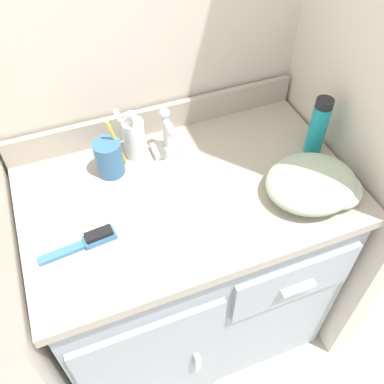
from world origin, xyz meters
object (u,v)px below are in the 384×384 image
object	(u,v)px
soap_dispenser	(134,138)
shaving_cream_can	(318,127)
toothbrush_cup	(109,157)
hairbrush	(89,241)
hand_towel	(316,184)

from	to	relation	value
soap_dispenser	shaving_cream_can	distance (m)	0.50
soap_dispenser	toothbrush_cup	bearing A→B (deg)	-153.15
hairbrush	soap_dispenser	bearing A→B (deg)	47.65
hand_towel	hairbrush	bearing A→B (deg)	174.48
soap_dispenser	hairbrush	bearing A→B (deg)	-126.60
soap_dispenser	shaving_cream_can	xyz separation A→B (m)	(0.47, -0.17, 0.02)
soap_dispenser	hairbrush	world-z (taller)	soap_dispenser
soap_dispenser	shaving_cream_can	bearing A→B (deg)	-19.46
toothbrush_cup	hand_towel	bearing A→B (deg)	-30.02
hairbrush	toothbrush_cup	bearing A→B (deg)	57.38
soap_dispenser	hand_towel	distance (m)	0.49
shaving_cream_can	hairbrush	bearing A→B (deg)	-172.32
shaving_cream_can	hairbrush	size ratio (longest dim) A/B	0.94
shaving_cream_can	hand_towel	xyz separation A→B (m)	(-0.08, -0.14, -0.05)
shaving_cream_can	hand_towel	world-z (taller)	shaving_cream_can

